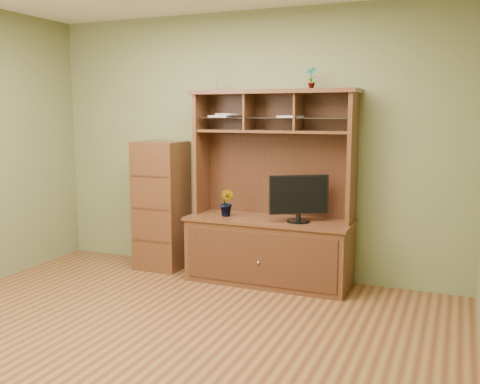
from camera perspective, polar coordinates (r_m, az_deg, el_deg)
The scene contains 8 objects.
room at distance 3.79m, azimuth -10.35°, elevation 3.33°, with size 4.54×4.04×2.74m.
media_hutch at distance 5.32m, azimuth 3.19°, elevation -4.14°, with size 1.66×0.61×1.90m.
monitor at distance 5.07m, azimuth 6.28°, elevation -0.59°, with size 0.51×0.33×0.45m.
orchid_plant at distance 5.34m, azimuth -1.39°, elevation -1.14°, with size 0.15×0.12×0.28m, color #27581E.
top_plant at distance 5.16m, azimuth 7.60°, elevation 12.00°, with size 0.11×0.08×0.21m, color #316021.
reed_diffuser at distance 5.51m, azimuth -2.74°, elevation 11.75°, with size 0.05×0.05×0.25m.
magazines at distance 5.36m, azimuth 0.53°, elevation 8.13°, with size 0.97×0.21×0.04m.
side_cabinet at distance 5.84m, azimuth -8.39°, elevation -1.42°, with size 0.49×0.45×1.38m.
Camera 1 is at (2.05, -3.17, 1.68)m, focal length 40.00 mm.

